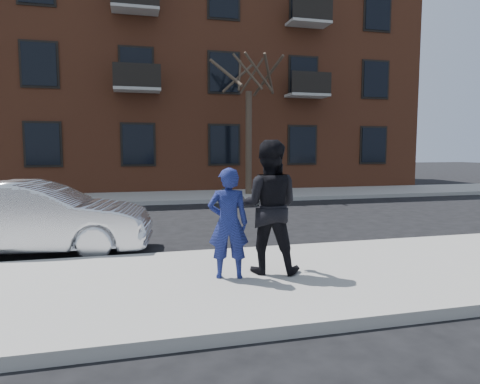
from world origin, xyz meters
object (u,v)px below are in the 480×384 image
object	(u,v)px
street_tree	(249,62)
silver_sedan	(35,218)
man_hoodie	(228,223)
man_peacoat	(268,207)

from	to	relation	value
street_tree	silver_sedan	xyz separation A→B (m)	(-6.53, -8.36, -4.82)
man_hoodie	man_peacoat	xyz separation A→B (m)	(0.65, 0.14, 0.20)
silver_sedan	man_hoodie	distance (m)	4.20
man_hoodie	man_peacoat	bearing A→B (deg)	-157.13
street_tree	man_hoodie	world-z (taller)	street_tree
street_tree	man_peacoat	distance (m)	12.20
man_peacoat	street_tree	bearing A→B (deg)	-82.96
man_peacoat	man_hoodie	bearing A→B (deg)	33.27
street_tree	man_hoodie	distance (m)	12.55
street_tree	man_peacoat	size ratio (longest dim) A/B	3.42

